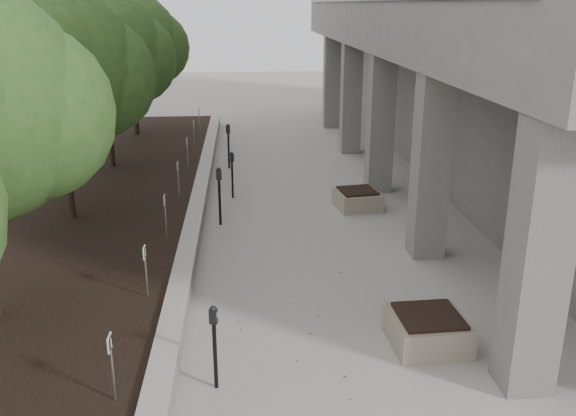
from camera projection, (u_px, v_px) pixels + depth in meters
name	position (u px, v px, depth m)	size (l,w,h in m)	color
retaining_wall	(198.00, 207.00, 16.21)	(0.39, 26.00, 0.50)	gray
planting_bed	(56.00, 212.00, 15.96)	(7.00, 26.00, 0.40)	black
crabapple_tree_3	(59.00, 105.00, 14.14)	(4.60, 4.00, 5.44)	#2B501E
crabapple_tree_4	(105.00, 80.00, 18.87)	(4.60, 4.00, 5.44)	#2B501E
crabapple_tree_5	(132.00, 64.00, 23.60)	(4.60, 4.00, 5.44)	#2B501E
parking_sign_2	(112.00, 368.00, 7.93)	(0.04, 0.22, 0.96)	black
parking_sign_3	(146.00, 272.00, 10.77)	(0.04, 0.22, 0.96)	black
parking_sign_4	(166.00, 216.00, 13.60)	(0.04, 0.22, 0.96)	black
parking_sign_5	(178.00, 179.00, 16.44)	(0.04, 0.22, 0.96)	black
parking_sign_6	(187.00, 153.00, 19.28)	(0.04, 0.22, 0.96)	black
parking_sign_7	(194.00, 134.00, 22.12)	(0.04, 0.22, 0.96)	black
parking_sign_8	(199.00, 119.00, 24.96)	(0.04, 0.22, 0.96)	black
parking_meter_2	(215.00, 347.00, 8.81)	(0.13, 0.09, 1.33)	black
parking_meter_3	(220.00, 196.00, 15.40)	(0.15, 0.11, 1.50)	black
parking_meter_4	(232.00, 175.00, 17.60)	(0.13, 0.10, 1.35)	black
parking_meter_5	(229.00, 146.00, 20.74)	(0.15, 0.11, 1.53)	black
planter_front	(428.00, 329.00, 10.06)	(1.19, 1.19, 0.56)	gray
planter_back	(357.00, 199.00, 16.83)	(1.13, 1.13, 0.53)	gray
berry_scatter	(271.00, 277.00, 12.62)	(3.30, 14.10, 0.02)	maroon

